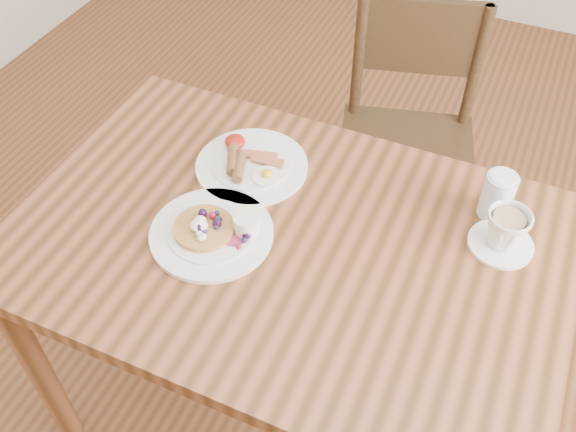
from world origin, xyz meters
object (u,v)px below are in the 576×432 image
object	(u,v)px
pancake_plate	(214,231)
dining_table	(288,266)
chair_far	(408,134)
teacup_saucer	(505,231)
breakfast_plate	(250,164)
water_glass	(497,195)

from	to	relation	value
pancake_plate	dining_table	bearing A→B (deg)	20.95
dining_table	chair_far	world-z (taller)	chair_far
teacup_saucer	pancake_plate	bearing A→B (deg)	-158.67
breakfast_plate	chair_far	bearing A→B (deg)	66.86
chair_far	pancake_plate	bearing A→B (deg)	59.19
dining_table	teacup_saucer	distance (m)	0.48
dining_table	chair_far	distance (m)	0.78
dining_table	breakfast_plate	xyz separation A→B (m)	(-0.18, 0.17, 0.11)
dining_table	pancake_plate	distance (m)	0.20
teacup_saucer	breakfast_plate	bearing A→B (deg)	179.84
dining_table	water_glass	size ratio (longest dim) A/B	10.94
breakfast_plate	teacup_saucer	distance (m)	0.60
breakfast_plate	water_glass	size ratio (longest dim) A/B	2.46
chair_far	dining_table	bearing A→B (deg)	68.93
breakfast_plate	teacup_saucer	size ratio (longest dim) A/B	1.93
chair_far	breakfast_plate	bearing A→B (deg)	51.59
dining_table	pancake_plate	world-z (taller)	pancake_plate
pancake_plate	water_glass	distance (m)	0.62
pancake_plate	breakfast_plate	distance (m)	0.23
chair_far	pancake_plate	xyz separation A→B (m)	(-0.23, -0.82, 0.27)
water_glass	dining_table	bearing A→B (deg)	-146.59
pancake_plate	water_glass	bearing A→B (deg)	30.22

